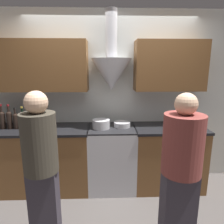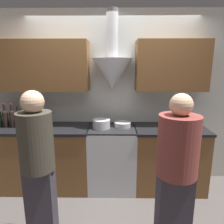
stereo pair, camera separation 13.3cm
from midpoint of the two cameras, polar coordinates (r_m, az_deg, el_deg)
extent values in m
plane|color=#4C4744|center=(3.00, -1.20, -23.88)|extent=(12.00, 12.00, 0.00)
cube|color=silver|center=(3.12, -1.51, 3.75)|extent=(8.40, 0.06, 2.60)
cone|color=silver|center=(2.89, -1.51, 10.65)|extent=(0.57, 0.57, 0.45)
cylinder|color=silver|center=(2.93, -1.58, 21.41)|extent=(0.16, 0.16, 0.64)
cube|color=brown|center=(3.08, -22.52, 12.05)|extent=(1.49, 0.32, 0.70)
cube|color=brown|center=(3.02, 14.91, 12.58)|extent=(1.00, 0.32, 0.70)
cube|color=brown|center=(3.23, -21.38, -12.60)|extent=(1.49, 0.60, 0.90)
cube|color=black|center=(3.07, -22.09, -4.63)|extent=(1.51, 0.62, 0.03)
cube|color=brown|center=(3.18, 14.29, -12.55)|extent=(1.00, 0.60, 0.90)
cube|color=black|center=(3.01, 14.77, -4.44)|extent=(1.02, 0.62, 0.03)
cube|color=silver|center=(3.05, -1.35, -13.05)|extent=(0.67, 0.60, 0.92)
cube|color=black|center=(2.81, -1.26, -16.33)|extent=(0.47, 0.01, 0.41)
cube|color=black|center=(2.88, -1.39, -4.62)|extent=(0.67, 0.60, 0.02)
cube|color=silver|center=(3.16, -1.45, -4.20)|extent=(0.67, 0.06, 0.10)
cylinder|color=black|center=(3.22, -29.86, -2.38)|extent=(0.08, 0.08, 0.21)
sphere|color=black|center=(3.19, -30.07, -0.57)|extent=(0.08, 0.08, 0.08)
cylinder|color=black|center=(3.18, -30.20, 0.62)|extent=(0.03, 0.03, 0.10)
cylinder|color=maroon|center=(3.17, -30.32, 1.69)|extent=(0.03, 0.03, 0.02)
cylinder|color=black|center=(3.17, -28.28, -2.37)|extent=(0.07, 0.07, 0.21)
sphere|color=black|center=(3.14, -28.48, -0.49)|extent=(0.07, 0.07, 0.07)
cylinder|color=black|center=(3.13, -28.61, 0.64)|extent=(0.03, 0.03, 0.09)
cylinder|color=maroon|center=(3.12, -28.72, 1.68)|extent=(0.03, 0.03, 0.02)
cylinder|color=black|center=(3.13, -26.87, -2.64)|extent=(0.07, 0.07, 0.19)
sphere|color=black|center=(3.11, -27.04, -0.98)|extent=(0.07, 0.07, 0.07)
cylinder|color=black|center=(3.10, -27.15, 0.03)|extent=(0.03, 0.03, 0.08)
cylinder|color=black|center=(3.09, -27.24, 0.96)|extent=(0.03, 0.03, 0.02)
cylinder|color=black|center=(3.09, -25.20, -2.63)|extent=(0.07, 0.07, 0.19)
sphere|color=black|center=(3.07, -25.37, -0.95)|extent=(0.07, 0.07, 0.07)
cylinder|color=black|center=(3.06, -25.47, 0.17)|extent=(0.03, 0.03, 0.09)
cylinder|color=gold|center=(3.05, -25.57, 1.19)|extent=(0.03, 0.03, 0.02)
cylinder|color=black|center=(3.06, -23.67, -2.69)|extent=(0.08, 0.08, 0.18)
sphere|color=black|center=(3.04, -23.82, -1.03)|extent=(0.07, 0.07, 0.07)
cylinder|color=black|center=(3.03, -23.92, 0.10)|extent=(0.03, 0.03, 0.09)
cylinder|color=black|center=(3.02, -24.02, 1.13)|extent=(0.03, 0.03, 0.02)
cylinder|color=black|center=(3.03, -22.06, -2.67)|extent=(0.08, 0.08, 0.19)
sphere|color=black|center=(3.01, -22.21, -0.95)|extent=(0.08, 0.08, 0.08)
cylinder|color=black|center=(2.99, -22.31, 0.25)|extent=(0.03, 0.03, 0.09)
cylinder|color=black|center=(2.98, -22.41, 1.34)|extent=(0.03, 0.03, 0.02)
cylinder|color=silver|center=(2.83, -4.46, -3.44)|extent=(0.25, 0.25, 0.12)
cylinder|color=silver|center=(2.90, 1.59, -3.56)|extent=(0.24, 0.24, 0.07)
sphere|color=orange|center=(3.20, 19.19, -2.66)|extent=(0.08, 0.08, 0.08)
cube|color=silver|center=(3.01, 19.99, -4.38)|extent=(0.17, 0.09, 0.01)
cube|color=black|center=(3.00, 17.41, -4.22)|extent=(0.10, 0.05, 0.01)
cube|color=#38333D|center=(2.33, -20.30, -24.40)|extent=(0.27, 0.18, 0.82)
cylinder|color=#3D382D|center=(2.00, -21.83, -8.24)|extent=(0.32, 0.32, 0.57)
sphere|color=#E0B28E|center=(1.90, -22.77, 2.52)|extent=(0.21, 0.21, 0.21)
cube|color=#38333D|center=(2.20, 16.29, -26.01)|extent=(0.30, 0.20, 0.85)
cylinder|color=brown|center=(1.85, 17.64, -8.85)|extent=(0.35, 0.35, 0.54)
sphere|color=#E0B28E|center=(1.76, 18.42, 2.13)|extent=(0.19, 0.19, 0.19)
camera|label=1|loc=(0.07, -91.40, -0.32)|focal=32.00mm
camera|label=2|loc=(0.07, 88.60, 0.32)|focal=32.00mm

